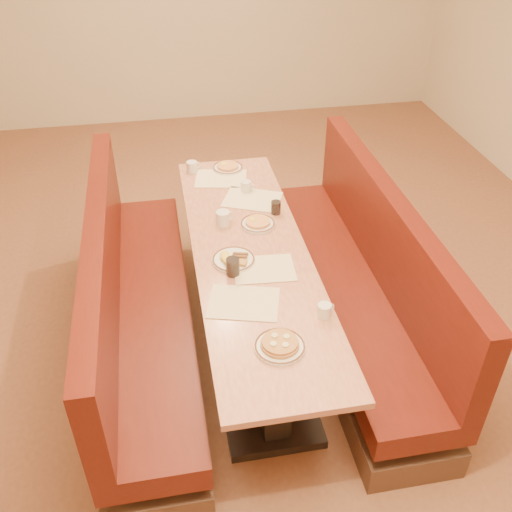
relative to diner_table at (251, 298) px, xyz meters
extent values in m
plane|color=#9E6647|center=(0.00, 0.00, -0.37)|extent=(8.00, 8.00, 0.00)
cube|color=black|center=(0.00, 0.00, -0.34)|extent=(0.55, 1.88, 0.06)
cube|color=black|center=(0.00, 0.00, -0.02)|extent=(0.15, 1.75, 0.71)
cube|color=tan|center=(0.00, 0.00, 0.36)|extent=(0.70, 2.50, 0.04)
cube|color=#4C3326|center=(-0.68, 0.00, -0.27)|extent=(0.55, 2.50, 0.20)
cube|color=#55160E|center=(-0.68, 0.00, 0.00)|extent=(0.55, 2.50, 0.16)
cube|color=#55160E|center=(-0.89, 0.00, 0.38)|extent=(0.12, 2.50, 0.60)
cube|color=#4C3326|center=(0.68, 0.00, -0.27)|extent=(0.55, 2.50, 0.20)
cube|color=#55160E|center=(0.68, 0.00, 0.00)|extent=(0.55, 2.50, 0.16)
cube|color=#55160E|center=(0.89, 0.00, 0.38)|extent=(0.12, 2.50, 0.60)
cube|color=#F7EAC1|center=(-0.12, -0.47, 0.38)|extent=(0.44, 0.38, 0.00)
cube|color=#F7EAC1|center=(0.05, -0.19, 0.38)|extent=(0.37, 0.29, 0.00)
cube|color=#F7EAC1|center=(-0.05, 0.95, 0.38)|extent=(0.42, 0.35, 0.00)
cube|color=#F7EAC1|center=(0.12, 0.61, 0.38)|extent=(0.47, 0.42, 0.00)
cylinder|color=silver|center=(0.00, -0.84, 0.38)|extent=(0.26, 0.26, 0.02)
torus|color=brown|center=(0.00, -0.84, 0.39)|extent=(0.25, 0.25, 0.01)
cylinder|color=#C07645|center=(0.00, -0.84, 0.40)|extent=(0.19, 0.19, 0.02)
cylinder|color=#C07645|center=(0.00, -0.84, 0.42)|extent=(0.18, 0.18, 0.01)
cylinder|color=beige|center=(0.04, -0.82, 0.43)|extent=(0.03, 0.03, 0.01)
cylinder|color=beige|center=(-0.02, -0.80, 0.43)|extent=(0.03, 0.03, 0.01)
cylinder|color=beige|center=(-0.04, -0.86, 0.43)|extent=(0.03, 0.03, 0.01)
cylinder|color=beige|center=(0.02, -0.87, 0.43)|extent=(0.03, 0.03, 0.01)
cylinder|color=silver|center=(-0.12, -0.08, 0.38)|extent=(0.26, 0.26, 0.02)
torus|color=brown|center=(-0.12, -0.08, 0.39)|extent=(0.26, 0.26, 0.01)
ellipsoid|color=yellow|center=(-0.17, -0.08, 0.41)|extent=(0.06, 0.06, 0.04)
ellipsoid|color=yellow|center=(-0.15, -0.12, 0.41)|extent=(0.06, 0.06, 0.03)
ellipsoid|color=yellow|center=(-0.16, -0.04, 0.41)|extent=(0.05, 0.05, 0.03)
cylinder|color=brown|center=(-0.08, -0.08, 0.40)|extent=(0.09, 0.04, 0.02)
cylinder|color=brown|center=(-0.07, -0.05, 0.40)|extent=(0.09, 0.04, 0.02)
cube|color=gold|center=(-0.09, -0.13, 0.40)|extent=(0.09, 0.08, 0.02)
cylinder|color=silver|center=(0.10, 0.28, 0.38)|extent=(0.23, 0.23, 0.02)
torus|color=brown|center=(0.10, 0.28, 0.39)|extent=(0.23, 0.23, 0.01)
cylinder|color=#EFA754|center=(0.10, 0.28, 0.40)|extent=(0.16, 0.16, 0.02)
ellipsoid|color=yellow|center=(0.07, 0.30, 0.41)|extent=(0.05, 0.05, 0.02)
cylinder|color=silver|center=(0.02, 1.10, 0.38)|extent=(0.23, 0.23, 0.02)
torus|color=brown|center=(0.02, 1.10, 0.39)|extent=(0.23, 0.23, 0.01)
cylinder|color=#EFA754|center=(0.02, 1.10, 0.40)|extent=(0.16, 0.16, 0.02)
ellipsoid|color=yellow|center=(-0.01, 1.12, 0.41)|extent=(0.05, 0.05, 0.02)
cylinder|color=silver|center=(0.28, -0.65, 0.41)|extent=(0.07, 0.07, 0.08)
torus|color=silver|center=(0.32, -0.64, 0.41)|extent=(0.06, 0.03, 0.06)
cylinder|color=black|center=(0.28, -0.65, 0.45)|extent=(0.06, 0.06, 0.01)
cylinder|color=silver|center=(-0.12, 0.33, 0.42)|extent=(0.09, 0.09, 0.10)
torus|color=silver|center=(-0.08, 0.35, 0.42)|extent=(0.07, 0.04, 0.07)
cylinder|color=black|center=(-0.12, 0.33, 0.47)|extent=(0.08, 0.08, 0.01)
cylinder|color=silver|center=(0.10, 0.74, 0.41)|extent=(0.07, 0.07, 0.08)
torus|color=silver|center=(0.13, 0.73, 0.41)|extent=(0.06, 0.03, 0.06)
cylinder|color=black|center=(0.10, 0.74, 0.45)|extent=(0.06, 0.06, 0.01)
cylinder|color=silver|center=(-0.26, 1.10, 0.42)|extent=(0.08, 0.08, 0.09)
torus|color=silver|center=(-0.22, 1.12, 0.42)|extent=(0.06, 0.04, 0.06)
cylinder|color=black|center=(-0.26, 1.10, 0.46)|extent=(0.07, 0.07, 0.01)
cylinder|color=black|center=(-0.14, -0.21, 0.43)|extent=(0.07, 0.07, 0.11)
cylinder|color=silver|center=(-0.14, -0.21, 0.43)|extent=(0.08, 0.08, 0.11)
cylinder|color=black|center=(0.25, 0.41, 0.42)|extent=(0.06, 0.06, 0.09)
cylinder|color=silver|center=(0.25, 0.41, 0.42)|extent=(0.07, 0.07, 0.09)
camera|label=1|loc=(-0.48, -2.80, 2.41)|focal=40.00mm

